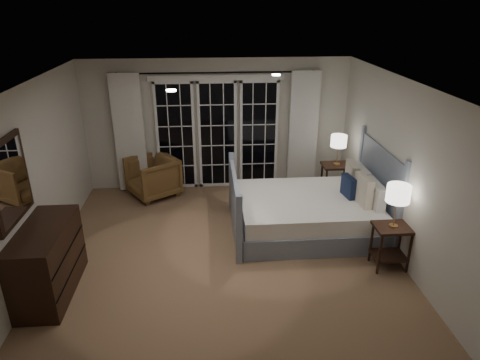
{
  "coord_description": "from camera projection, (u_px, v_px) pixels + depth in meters",
  "views": [
    {
      "loc": [
        -0.19,
        -5.46,
        3.48
      ],
      "look_at": [
        0.26,
        0.24,
        1.05
      ],
      "focal_mm": 32.0,
      "sensor_mm": 36.0,
      "label": 1
    }
  ],
  "objects": [
    {
      "name": "floor",
      "position": [
        224.0,
        251.0,
        6.38
      ],
      "size": [
        5.0,
        5.0,
        0.0
      ],
      "primitive_type": "plane",
      "color": "#8E694C",
      "rests_on": "ground"
    },
    {
      "name": "ceiling",
      "position": [
        221.0,
        83.0,
        5.4
      ],
      "size": [
        5.0,
        5.0,
        0.0
      ],
      "primitive_type": "plane",
      "rotation": [
        3.14,
        0.0,
        0.0
      ],
      "color": "white",
      "rests_on": "wall_back"
    },
    {
      "name": "wall_left",
      "position": [
        36.0,
        180.0,
        5.71
      ],
      "size": [
        0.02,
        5.0,
        2.5
      ],
      "primitive_type": "cube",
      "color": "beige",
      "rests_on": "floor"
    },
    {
      "name": "wall_right",
      "position": [
        398.0,
        169.0,
        6.07
      ],
      "size": [
        0.02,
        5.0,
        2.5
      ],
      "primitive_type": "cube",
      "color": "beige",
      "rests_on": "floor"
    },
    {
      "name": "wall_back",
      "position": [
        217.0,
        125.0,
        8.19
      ],
      "size": [
        5.0,
        0.02,
        2.5
      ],
      "primitive_type": "cube",
      "color": "beige",
      "rests_on": "floor"
    },
    {
      "name": "wall_front",
      "position": [
        235.0,
        286.0,
        3.6
      ],
      "size": [
        5.0,
        0.02,
        2.5
      ],
      "primitive_type": "cube",
      "color": "beige",
      "rests_on": "floor"
    },
    {
      "name": "french_doors",
      "position": [
        218.0,
        134.0,
        8.21
      ],
      "size": [
        2.5,
        0.04,
        2.2
      ],
      "color": "black",
      "rests_on": "wall_back"
    },
    {
      "name": "curtain_rod",
      "position": [
        216.0,
        73.0,
        7.7
      ],
      "size": [
        3.5,
        0.03,
        0.03
      ],
      "primitive_type": "cylinder",
      "rotation": [
        0.0,
        1.57,
        0.0
      ],
      "color": "black",
      "rests_on": "wall_back"
    },
    {
      "name": "curtain_left",
      "position": [
        129.0,
        134.0,
        8.0
      ],
      "size": [
        0.55,
        0.1,
        2.25
      ],
      "primitive_type": "cube",
      "color": "white",
      "rests_on": "curtain_rod"
    },
    {
      "name": "curtain_right",
      "position": [
        303.0,
        130.0,
        8.24
      ],
      "size": [
        0.55,
        0.1,
        2.25
      ],
      "primitive_type": "cube",
      "color": "white",
      "rests_on": "curtain_rod"
    },
    {
      "name": "downlight_a",
      "position": [
        276.0,
        75.0,
        6.02
      ],
      "size": [
        0.12,
        0.12,
        0.01
      ],
      "primitive_type": "cylinder",
      "color": "white",
      "rests_on": "ceiling"
    },
    {
      "name": "downlight_b",
      "position": [
        171.0,
        90.0,
        5.0
      ],
      "size": [
        0.12,
        0.12,
        0.01
      ],
      "primitive_type": "cylinder",
      "color": "white",
      "rests_on": "ceiling"
    },
    {
      "name": "bed",
      "position": [
        310.0,
        211.0,
        6.85
      ],
      "size": [
        2.35,
        1.7,
        1.38
      ],
      "color": "gray",
      "rests_on": "floor"
    },
    {
      "name": "nightstand_left",
      "position": [
        391.0,
        240.0,
        5.87
      ],
      "size": [
        0.49,
        0.39,
        0.64
      ],
      "color": "#331911",
      "rests_on": "floor"
    },
    {
      "name": "nightstand_right",
      "position": [
        335.0,
        176.0,
        7.95
      ],
      "size": [
        0.51,
        0.41,
        0.67
      ],
      "color": "#331911",
      "rests_on": "floor"
    },
    {
      "name": "lamp_left",
      "position": [
        398.0,
        194.0,
        5.59
      ],
      "size": [
        0.31,
        0.31,
        0.61
      ],
      "color": "tan",
      "rests_on": "nightstand_left"
    },
    {
      "name": "lamp_right",
      "position": [
        339.0,
        141.0,
        7.69
      ],
      "size": [
        0.29,
        0.29,
        0.56
      ],
      "color": "tan",
      "rests_on": "nightstand_right"
    },
    {
      "name": "armchair",
      "position": [
        153.0,
        177.0,
        8.07
      ],
      "size": [
        1.14,
        1.14,
        0.76
      ],
      "primitive_type": "imported",
      "rotation": [
        0.0,
        0.0,
        -0.99
      ],
      "color": "brown",
      "rests_on": "floor"
    },
    {
      "name": "dresser",
      "position": [
        48.0,
        261.0,
        5.33
      ],
      "size": [
        0.55,
        1.3,
        0.92
      ],
      "color": "#331911",
      "rests_on": "floor"
    },
    {
      "name": "mirror",
      "position": [
        10.0,
        182.0,
        4.89
      ],
      "size": [
        0.05,
        0.85,
        1.0
      ],
      "color": "#331911",
      "rests_on": "wall_left"
    }
  ]
}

